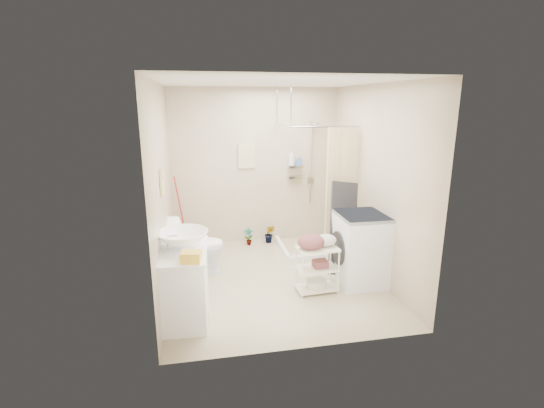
{
  "coord_description": "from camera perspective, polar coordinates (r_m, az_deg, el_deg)",
  "views": [
    {
      "loc": [
        -0.97,
        -4.89,
        2.37
      ],
      "look_at": [
        0.02,
        0.25,
        1.0
      ],
      "focal_mm": 26.0,
      "sensor_mm": 36.0,
      "label": 1
    }
  ],
  "objects": [
    {
      "name": "shampoo_bottle_b",
      "position": [
        6.72,
        3.92,
        6.27
      ],
      "size": [
        0.09,
        0.09,
        0.15
      ],
      "primitive_type": "imported",
      "rotation": [
        0.0,
        0.0,
        0.42
      ],
      "color": "#476DB0",
      "rests_on": "shower"
    },
    {
      "name": "washing_machine",
      "position": [
        5.4,
        12.93,
        -6.29
      ],
      "size": [
        0.66,
        0.68,
        0.95
      ],
      "primitive_type": "cube",
      "rotation": [
        0.0,
        0.0,
        -0.01
      ],
      "color": "silver",
      "rests_on": "ground"
    },
    {
      "name": "hanging_towel",
      "position": [
        6.58,
        -3.71,
        7.01
      ],
      "size": [
        0.28,
        0.03,
        0.42
      ],
      "primitive_type": "cube",
      "color": "beige",
      "rests_on": "wall_back"
    },
    {
      "name": "mop",
      "position": [
        6.62,
        -13.41,
        -1.16
      ],
      "size": [
        0.13,
        0.13,
        1.22
      ],
      "primitive_type": null,
      "rotation": [
        0.0,
        0.0,
        0.11
      ],
      "color": "red",
      "rests_on": "ground"
    },
    {
      "name": "wall_front",
      "position": [
        3.59,
        5.24,
        -2.75
      ],
      "size": [
        2.8,
        0.04,
        2.6
      ],
      "primitive_type": "cube",
      "color": "#BDAD92",
      "rests_on": "ground"
    },
    {
      "name": "potted_plant_b",
      "position": [
        6.8,
        -0.34,
        -4.34
      ],
      "size": [
        0.22,
        0.2,
        0.32
      ],
      "primitive_type": "imported",
      "rotation": [
        0.0,
        0.0,
        -0.42
      ],
      "color": "#993E22",
      "rests_on": "ground"
    },
    {
      "name": "vanity",
      "position": [
        4.57,
        -12.48,
        -11.22
      ],
      "size": [
        0.56,
        0.94,
        0.8
      ],
      "primitive_type": "cube",
      "rotation": [
        0.0,
        0.0,
        -0.06
      ],
      "color": "white",
      "rests_on": "ground"
    },
    {
      "name": "potted_plant_a",
      "position": [
        6.7,
        -3.41,
        -4.76
      ],
      "size": [
        0.16,
        0.11,
        0.29
      ],
      "primitive_type": "imported",
      "rotation": [
        0.0,
        0.0,
        -0.04
      ],
      "color": "brown",
      "rests_on": "ground"
    },
    {
      "name": "toilet",
      "position": [
        5.65,
        -11.02,
        -6.04
      ],
      "size": [
        0.8,
        0.47,
        0.8
      ],
      "primitive_type": "imported",
      "rotation": [
        0.0,
        0.0,
        1.54
      ],
      "color": "white",
      "rests_on": "ground"
    },
    {
      "name": "ceiling",
      "position": [
        4.99,
        0.29,
        17.27
      ],
      "size": [
        2.8,
        3.2,
        0.04
      ],
      "primitive_type": "cube",
      "color": "silver",
      "rests_on": "ground"
    },
    {
      "name": "shampoo_bottle_a",
      "position": [
        6.66,
        2.83,
        6.7
      ],
      "size": [
        0.11,
        0.11,
        0.26
      ],
      "primitive_type": "imported",
      "rotation": [
        0.0,
        0.0,
        0.07
      ],
      "color": "silver",
      "rests_on": "shower"
    },
    {
      "name": "wall_right",
      "position": [
        5.54,
        14.64,
        3.02
      ],
      "size": [
        0.04,
        3.2,
        2.6
      ],
      "primitive_type": "cube",
      "color": "#BDAD92",
      "rests_on": "ground"
    },
    {
      "name": "sink",
      "position": [
        4.45,
        -12.81,
        -5.03
      ],
      "size": [
        0.66,
        0.66,
        0.19
      ],
      "primitive_type": "imported",
      "rotation": [
        0.0,
        0.0,
        0.2
      ],
      "color": "white",
      "rests_on": "vanity"
    },
    {
      "name": "shower",
      "position": [
        6.35,
        5.96,
        2.56
      ],
      "size": [
        1.1,
        1.1,
        2.1
      ],
      "primitive_type": null,
      "color": "white",
      "rests_on": "ground"
    },
    {
      "name": "tp_holder",
      "position": [
        5.22,
        -14.68,
        -4.28
      ],
      "size": [
        0.08,
        0.12,
        0.14
      ],
      "primitive_type": null,
      "color": "white",
      "rests_on": "wall_left"
    },
    {
      "name": "floor_basket",
      "position": [
        4.6,
        -10.54,
        -15.69
      ],
      "size": [
        0.29,
        0.27,
        0.13
      ],
      "primitive_type": "cube",
      "rotation": [
        0.0,
        0.0,
        0.4
      ],
      "color": "yellow",
      "rests_on": "ground"
    },
    {
      "name": "laundry_rack",
      "position": [
        5.09,
        6.53,
        -8.8
      ],
      "size": [
        0.53,
        0.33,
        0.71
      ],
      "primitive_type": null,
      "rotation": [
        0.0,
        0.0,
        0.07
      ],
      "color": "white",
      "rests_on": "ground"
    },
    {
      "name": "wall_back",
      "position": [
        6.65,
        -2.42,
        5.36
      ],
      "size": [
        2.8,
        0.04,
        2.6
      ],
      "primitive_type": "cube",
      "color": "#BDAD92",
      "rests_on": "ground"
    },
    {
      "name": "towel_ring",
      "position": [
        4.79,
        -15.67,
        3.27
      ],
      "size": [
        0.04,
        0.22,
        0.34
      ],
      "primitive_type": null,
      "color": "#DFD683",
      "rests_on": "wall_left"
    },
    {
      "name": "counter_basket",
      "position": [
        4.06,
        -11.61,
        -7.51
      ],
      "size": [
        0.22,
        0.19,
        0.11
      ],
      "primitive_type": "cube",
      "rotation": [
        0.0,
        0.0,
        -0.19
      ],
      "color": "yellow",
      "rests_on": "vanity"
    },
    {
      "name": "wall_left",
      "position": [
        5.03,
        -15.59,
        1.79
      ],
      "size": [
        0.04,
        3.2,
        2.6
      ],
      "primitive_type": "cube",
      "color": "#BDAD92",
      "rests_on": "ground"
    },
    {
      "name": "ironing_board",
      "position": [
        5.55,
        10.25,
        -3.44
      ],
      "size": [
        0.38,
        0.13,
        1.34
      ],
      "primitive_type": null,
      "rotation": [
        0.0,
        0.0,
        0.04
      ],
      "color": "black",
      "rests_on": "ground"
    },
    {
      "name": "floor",
      "position": [
        5.52,
        0.25,
        -10.79
      ],
      "size": [
        3.2,
        3.2,
        0.0
      ],
      "primitive_type": "plane",
      "color": "#BAAD8B",
      "rests_on": "ground"
    }
  ]
}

